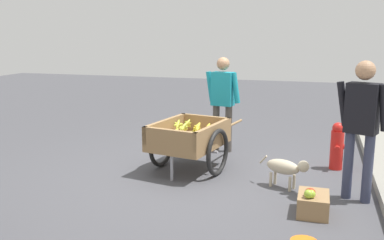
# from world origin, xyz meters

# --- Properties ---
(ground_plane) EXTENTS (24.00, 24.00, 0.00)m
(ground_plane) POSITION_xyz_m (0.00, 0.00, 0.00)
(ground_plane) COLOR #47474C
(fruit_cart) EXTENTS (1.76, 1.08, 0.71)m
(fruit_cart) POSITION_xyz_m (-0.22, -0.14, 0.44)
(fruit_cart) COLOR #937047
(fruit_cart) RESTS_ON ground
(vendor_person) EXTENTS (0.26, 0.58, 1.52)m
(vendor_person) POSITION_xyz_m (-1.34, 0.08, 0.90)
(vendor_person) COLOR #4C4742
(vendor_person) RESTS_ON ground
(dog) EXTENTS (0.35, 0.63, 0.40)m
(dog) POSITION_xyz_m (0.12, 1.21, 0.27)
(dog) COLOR beige
(dog) RESTS_ON ground
(fire_hydrant) EXTENTS (0.25, 0.25, 0.67)m
(fire_hydrant) POSITION_xyz_m (-0.87, 1.83, 0.33)
(fire_hydrant) COLOR red
(fire_hydrant) RESTS_ON ground
(mixed_fruit_crate) EXTENTS (0.44, 0.32, 0.31)m
(mixed_fruit_crate) POSITION_xyz_m (0.82, 1.55, 0.12)
(mixed_fruit_crate) COLOR #99754C
(mixed_fruit_crate) RESTS_ON ground
(bystander_person) EXTENTS (0.31, 0.56, 1.60)m
(bystander_person) POSITION_xyz_m (0.27, 2.02, 0.96)
(bystander_person) COLOR #333851
(bystander_person) RESTS_ON ground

